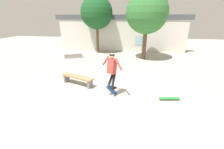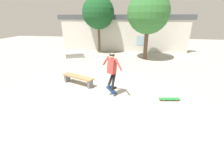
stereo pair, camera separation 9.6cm
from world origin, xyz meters
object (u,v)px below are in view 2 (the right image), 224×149
Objects in this scene: skateboard_resting at (169,99)px; skate_ledge at (75,56)px; skater at (112,68)px; park_bench at (78,78)px; tree_left at (98,13)px; tree_right at (148,13)px; skateboard_flipping at (112,91)px.

skate_ledge is at bearing 128.55° from skateboard_resting.
skater is 1.82× the size of skateboard_resting.
park_bench is 5.64m from skate_ledge.
skate_ledge is at bearing -124.39° from tree_left.
skateboard_resting is at bearing -65.38° from skate_ledge.
tree_right reaches higher than skater.
tree_right is at bearing -17.86° from skate_ledge.
park_bench is 4.40m from skateboard_resting.
skate_ledge is at bearing 134.70° from park_bench.
skate_ledge is at bearing -175.51° from tree_right.
tree_left reaches higher than skater.
skater is (2.53, -8.34, -2.34)m from tree_left.
skater is (1.87, -0.86, 0.92)m from park_bench.
skateboard_resting is (6.54, -6.10, -0.11)m from skate_ledge.
skateboard_flipping is (4.13, -6.00, 0.02)m from skate_ledge.
skater is at bearing -77.94° from skate_ledge.
tree_left reaches higher than park_bench.
skate_ledge is at bearing 85.48° from skateboard_flipping.
skateboard_resting is (4.29, -0.94, -0.27)m from park_bench.
skate_ledge is (-5.85, -0.46, -3.36)m from tree_right.
skater is at bearing -104.94° from tree_right.
tree_right reaches higher than park_bench.
skater is at bearing -149.25° from skateboard_flipping.
skateboard_flipping is 0.86× the size of skateboard_resting.
tree_right is 6.96× the size of skateboard_flipping.
skateboard_flipping is at bearing 17.38° from skater.
tree_right is 6.76m from skate_ledge.
park_bench is (-3.60, -5.62, -3.19)m from tree_right.
tree_right is 5.98× the size of skateboard_resting.
skateboard_resting is (2.41, -0.08, -1.19)m from skater.
park_bench is (0.66, -7.49, -3.26)m from tree_left.
skate_ledge is 0.97× the size of skater.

